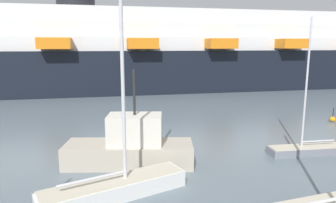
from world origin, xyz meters
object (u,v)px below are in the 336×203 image
object	(u,v)px
fishing_boat_1	(131,147)
cruise_ship	(201,53)
sailboat_2	(115,185)
sailboat_1	(307,148)
channel_buoy_0	(332,119)

from	to	relation	value
fishing_boat_1	cruise_ship	distance (m)	36.50
fishing_boat_1	sailboat_2	bearing A→B (deg)	-94.79
sailboat_1	channel_buoy_0	world-z (taller)	sailboat_1
sailboat_1	fishing_boat_1	world-z (taller)	sailboat_1
fishing_boat_1	cruise_ship	world-z (taller)	cruise_ship
cruise_ship	sailboat_1	bearing A→B (deg)	-96.20
fishing_boat_1	cruise_ship	bearing A→B (deg)	76.79
sailboat_1	cruise_ship	xyz separation A→B (m)	(3.91, 33.48, 5.26)
sailboat_2	cruise_ship	xyz separation A→B (m)	(16.44, 36.64, 5.12)
channel_buoy_0	sailboat_1	bearing A→B (deg)	-138.43
fishing_boat_1	channel_buoy_0	distance (m)	20.26
sailboat_1	fishing_boat_1	bearing A→B (deg)	0.42
sailboat_2	channel_buoy_0	xyz separation A→B (m)	(20.38, 10.12, -0.30)
sailboat_2	channel_buoy_0	bearing A→B (deg)	7.78
sailboat_1	channel_buoy_0	distance (m)	10.49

